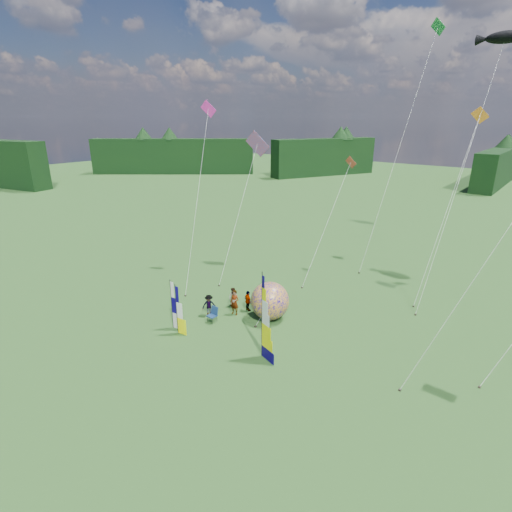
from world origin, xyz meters
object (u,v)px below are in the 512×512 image
Objects in this scene: spectator_b at (233,298)px; spectator_d at (248,301)px; side_banner_left at (177,310)px; feather_banner_main at (262,317)px; spectator_a at (235,302)px; spectator_c at (209,305)px; kite_whale at (465,158)px; side_banner_far at (172,305)px; camp_chair at (212,315)px; bol_inflatable at (270,301)px.

spectator_b is 1.26m from spectator_d.
feather_banner_main is at bearing 6.74° from side_banner_left.
feather_banner_main reaches higher than side_banner_left.
side_banner_left is (-5.96, -1.32, -0.92)m from feather_banner_main.
spectator_a is (-4.76, 2.96, -1.66)m from feather_banner_main.
spectator_c is 0.08× the size of kite_whale.
feather_banner_main is at bearing -40.59° from spectator_a.
side_banner_far is 5.03m from spectator_b.
spectator_c is 1.42× the size of camp_chair.
spectator_d is (1.24, 0.22, 0.02)m from spectator_b.
spectator_c is 21.86m from kite_whale.
side_banner_far is at bearing -160.16° from spectator_c.
side_banner_left is at bearing 97.17° from spectator_d.
side_banner_left is at bearing -128.24° from kite_whale.
side_banner_left is 0.85m from side_banner_far.
kite_whale is at bearing 56.19° from camp_chair.
spectator_b is 1.38× the size of camp_chair.
spectator_d is at bearing -3.65° from spectator_c.
kite_whale is (10.44, 14.38, 9.59)m from spectator_a.
feather_banner_main is 4.67× the size of camp_chair.
kite_whale reaches higher than side_banner_far.
spectator_b is (1.16, 4.81, -0.92)m from side_banner_far.
bol_inflatable reaches higher than camp_chair.
kite_whale is at bearing 58.66° from bol_inflatable.
side_banner_far is at bearing -130.36° from kite_whale.
spectator_b is at bearing 127.79° from spectator_a.
spectator_a is at bearing -132.27° from kite_whale.
spectator_c is at bearing 71.35° from side_banner_far.
kite_whale is at bearing -102.99° from spectator_d.
bol_inflatable is 1.76× the size of spectator_b.
spectator_d is 3.00m from camp_chair.
feather_banner_main is at bearing -114.43° from kite_whale.
side_banner_far is at bearing -130.41° from bol_inflatable.
camp_chair is at bearing -79.19° from spectator_b.
spectator_c is at bearing 76.71° from spectator_d.
feather_banner_main is at bearing -72.10° from spectator_c.
spectator_b is (-5.60, 3.76, -1.83)m from feather_banner_main.
spectator_a reaches higher than spectator_b.
side_banner_left reaches higher than spectator_a.
camp_chair is at bearing 49.33° from side_banner_far.
side_banner_left is 0.16× the size of kite_whale.
bol_inflatable is at bearing 16.06° from spectator_a.
camp_chair is (0.75, 2.43, -1.12)m from side_banner_left.
spectator_b is at bearing -136.00° from kite_whale.
camp_chair is (-0.45, -1.86, -0.38)m from spectator_a.
feather_banner_main is 3.39× the size of spectator_b.
spectator_a is 1.19× the size of spectator_d.
kite_whale reaches higher than spectator_a.
spectator_c is (-3.66, -2.34, -0.55)m from bol_inflatable.
side_banner_far is 0.16× the size of kite_whale.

